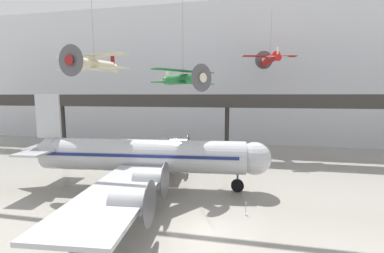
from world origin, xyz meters
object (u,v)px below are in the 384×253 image
at_px(airliner_silver_main, 141,156).
at_px(suspended_plane_red_highwing, 270,59).
at_px(suspended_plane_cream_biplane, 94,65).
at_px(suspended_plane_green_biplane, 183,79).
at_px(stanchion_barrier, 246,211).

xyz_separation_m(airliner_silver_main, suspended_plane_red_highwing, (14.52, 19.63, 12.22)).
height_order(suspended_plane_cream_biplane, suspended_plane_green_biplane, suspended_plane_cream_biplane).
relative_size(suspended_plane_cream_biplane, stanchion_barrier, 10.65).
bearing_deg(suspended_plane_green_biplane, airliner_silver_main, -108.32).
relative_size(suspended_plane_red_highwing, stanchion_barrier, 8.34).
bearing_deg(suspended_plane_cream_biplane, stanchion_barrier, 76.91).
xyz_separation_m(suspended_plane_cream_biplane, stanchion_barrier, (17.87, -7.41, -13.14)).
distance_m(suspended_plane_red_highwing, stanchion_barrier, 28.54).
xyz_separation_m(suspended_plane_green_biplane, stanchion_barrier, (6.89, -6.84, -11.30)).
height_order(airliner_silver_main, suspended_plane_cream_biplane, suspended_plane_cream_biplane).
bearing_deg(suspended_plane_red_highwing, stanchion_barrier, 157.58).
bearing_deg(airliner_silver_main, suspended_plane_cream_biplane, 149.97).
height_order(suspended_plane_green_biplane, stanchion_barrier, suspended_plane_green_biplane).
xyz_separation_m(airliner_silver_main, stanchion_barrier, (10.81, -4.12, -3.17)).
bearing_deg(suspended_plane_cream_biplane, airliner_silver_main, 74.45).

